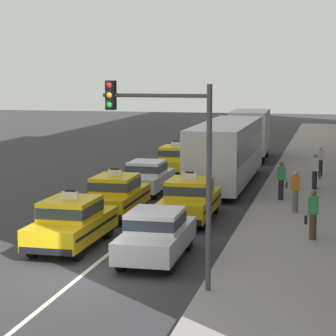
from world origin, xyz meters
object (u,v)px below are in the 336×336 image
object	(u,v)px
taxi_left_nearest	(72,222)
pedestrian_near_crosswalk	(321,161)
bus_right_third	(227,150)
pedestrian_mid_block	(313,215)
box_truck_right_fourth	(251,133)
pedestrian_far_corner	(295,191)
taxi_left_second	(116,194)
sedan_left_third	(147,176)
taxi_right_second	(190,199)
pedestrian_by_storefront	(281,181)
taxi_left_fourth	(177,160)
sedan_right_nearest	(156,233)
pedestrian_trailing	(315,172)
traffic_light_pole	(172,149)

from	to	relation	value
taxi_left_nearest	pedestrian_near_crosswalk	bearing A→B (deg)	65.96
bus_right_third	pedestrian_mid_block	distance (m)	12.63
bus_right_third	box_truck_right_fourth	world-z (taller)	box_truck_right_fourth
pedestrian_mid_block	pedestrian_far_corner	size ratio (longest dim) A/B	1.00
taxi_left_second	sedan_left_third	distance (m)	5.35
pedestrian_mid_block	box_truck_right_fourth	bearing A→B (deg)	101.79
sedan_left_third	taxi_right_second	size ratio (longest dim) A/B	0.94
bus_right_third	box_truck_right_fourth	xyz separation A→B (m)	(-0.03, 10.90, -0.04)
taxi_right_second	pedestrian_by_storefront	size ratio (longest dim) A/B	2.68
sedan_left_third	taxi_left_fourth	bearing A→B (deg)	89.34
sedan_right_nearest	taxi_left_second	bearing A→B (deg)	117.72
bus_right_third	pedestrian_by_storefront	world-z (taller)	bus_right_third
pedestrian_trailing	traffic_light_pole	bearing A→B (deg)	-100.95
pedestrian_by_storefront	taxi_left_nearest	bearing A→B (deg)	-122.86
pedestrian_near_crosswalk	bus_right_third	bearing A→B (deg)	-144.64
pedestrian_mid_block	pedestrian_by_storefront	world-z (taller)	pedestrian_by_storefront
taxi_left_second	taxi_left_nearest	bearing A→B (deg)	-88.67
pedestrian_by_storefront	pedestrian_far_corner	xyz separation A→B (m)	(0.75, -2.64, -0.00)
pedestrian_by_storefront	taxi_left_second	bearing A→B (deg)	-145.62
taxi_left_second	taxi_right_second	xyz separation A→B (m)	(3.10, -0.23, 0.00)
box_truck_right_fourth	bus_right_third	bearing A→B (deg)	-89.83
pedestrian_trailing	pedestrian_far_corner	xyz separation A→B (m)	(-0.63, -5.84, -0.01)
sedan_right_nearest	bus_right_third	bearing A→B (deg)	90.09
taxi_left_second	traffic_light_pole	xyz separation A→B (m)	(4.45, -9.24, 2.94)
taxi_right_second	taxi_left_second	bearing A→B (deg)	175.76
traffic_light_pole	taxi_left_fourth	bearing A→B (deg)	102.20
taxi_left_nearest	taxi_right_second	size ratio (longest dim) A/B	1.00
pedestrian_by_storefront	pedestrian_trailing	world-z (taller)	pedestrian_trailing
pedestrian_near_crosswalk	pedestrian_far_corner	bearing A→B (deg)	-94.42
taxi_left_nearest	pedestrian_by_storefront	xyz separation A→B (m)	(6.19, 9.59, 0.13)
sedan_left_third	taxi_left_fourth	size ratio (longest dim) A/B	0.94
sedan_right_nearest	box_truck_right_fourth	world-z (taller)	box_truck_right_fourth
taxi_left_second	sedan_left_third	world-z (taller)	taxi_left_second
box_truck_right_fourth	pedestrian_by_storefront	xyz separation A→B (m)	(3.14, -15.37, -0.77)
pedestrian_by_storefront	taxi_left_fourth	bearing A→B (deg)	131.56
taxi_left_second	traffic_light_pole	distance (m)	10.67
box_truck_right_fourth	traffic_light_pole	world-z (taller)	traffic_light_pole
taxi_left_nearest	taxi_left_second	bearing A→B (deg)	91.33
pedestrian_by_storefront	pedestrian_trailing	bearing A→B (deg)	66.78
bus_right_third	pedestrian_near_crosswalk	world-z (taller)	bus_right_third
taxi_left_fourth	pedestrian_trailing	bearing A→B (deg)	-27.10
pedestrian_by_storefront	sedan_left_third	bearing A→B (deg)	170.88
taxi_left_nearest	box_truck_right_fourth	size ratio (longest dim) A/B	0.65
bus_right_third	pedestrian_near_crosswalk	distance (m)	5.78
taxi_left_second	box_truck_right_fourth	size ratio (longest dim) A/B	0.65
sedan_left_third	traffic_light_pole	bearing A→B (deg)	-72.68
box_truck_right_fourth	pedestrian_by_storefront	world-z (taller)	box_truck_right_fourth
taxi_left_second	taxi_right_second	distance (m)	3.11
taxi_left_nearest	traffic_light_pole	size ratio (longest dim) A/B	0.82
taxi_right_second	box_truck_right_fourth	size ratio (longest dim) A/B	0.65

